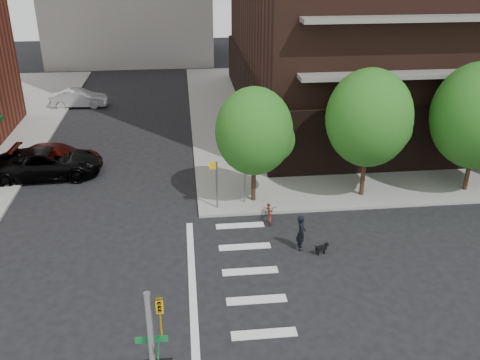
{
  "coord_description": "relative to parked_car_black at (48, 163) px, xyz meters",
  "views": [
    {
      "loc": [
        0.46,
        -17.07,
        13.13
      ],
      "look_at": [
        3.0,
        6.0,
        2.5
      ],
      "focal_mm": 40.0,
      "sensor_mm": 36.0,
      "label": 1
    }
  ],
  "objects": [
    {
      "name": "dog_walker",
      "position": [
        13.21,
        -9.63,
        -0.0
      ],
      "size": [
        0.67,
        0.48,
        1.72
      ],
      "primitive_type": "imported",
      "rotation": [
        0.0,
        0.0,
        1.46
      ],
      "color": "black",
      "rests_on": "ground"
    },
    {
      "name": "sidewalk_ne",
      "position": [
        28.18,
        10.32,
        -0.79
      ],
      "size": [
        39.0,
        33.0,
        0.15
      ],
      "primitive_type": "cube",
      "color": "gray",
      "rests_on": "ground"
    },
    {
      "name": "pedestrian_signal",
      "position": [
        10.0,
        -5.26,
        0.99
      ],
      "size": [
        2.18,
        0.67,
        2.6
      ],
      "color": "slate",
      "rests_on": "sidewalk_ne"
    },
    {
      "name": "tree_a",
      "position": [
        11.68,
        -4.68,
        3.18
      ],
      "size": [
        4.0,
        4.0,
        5.9
      ],
      "color": "#301E11",
      "rests_on": "sidewalk_ne"
    },
    {
      "name": "crosswalk",
      "position": [
        9.89,
        -13.18,
        -0.86
      ],
      "size": [
        3.85,
        13.0,
        0.01
      ],
      "color": "silver",
      "rests_on": "ground"
    },
    {
      "name": "parked_car_silver",
      "position": [
        -0.52,
        14.41,
        -0.11
      ],
      "size": [
        1.71,
        4.62,
        1.51
      ],
      "primitive_type": "imported",
      "rotation": [
        0.0,
        0.0,
        1.55
      ],
      "color": "#BBBCC2",
      "rests_on": "ground"
    },
    {
      "name": "scooter",
      "position": [
        12.24,
        -6.68,
        -0.4
      ],
      "size": [
        0.76,
        1.81,
        0.93
      ],
      "primitive_type": "imported",
      "rotation": [
        0.0,
        0.0,
        -0.08
      ],
      "color": "maroon",
      "rests_on": "ground"
    },
    {
      "name": "tree_b",
      "position": [
        17.68,
        -4.68,
        3.68
      ],
      "size": [
        4.5,
        4.5,
        6.65
      ],
      "color": "#301E11",
      "rests_on": "sidewalk_ne"
    },
    {
      "name": "parked_car_black",
      "position": [
        0.0,
        0.0,
        0.0
      ],
      "size": [
        3.18,
        6.35,
        1.73
      ],
      "primitive_type": "imported",
      "rotation": [
        0.0,
        0.0,
        1.62
      ],
      "color": "black",
      "rests_on": "ground"
    },
    {
      "name": "ground",
      "position": [
        7.68,
        -13.18,
        -0.86
      ],
      "size": [
        120.0,
        120.0,
        0.0
      ],
      "primitive_type": "plane",
      "color": "black",
      "rests_on": "ground"
    },
    {
      "name": "tree_c",
      "position": [
        23.68,
        -4.68,
        3.58
      ],
      "size": [
        5.0,
        5.0,
        6.8
      ],
      "color": "#301E11",
      "rests_on": "sidewalk_ne"
    },
    {
      "name": "dog",
      "position": [
        14.07,
        -10.17,
        -0.54
      ],
      "size": [
        0.62,
        0.31,
        0.52
      ],
      "rotation": [
        0.0,
        0.0,
        0.29
      ],
      "color": "black",
      "rests_on": "ground"
    },
    {
      "name": "parked_car_maroon",
      "position": [
        0.33,
        1.15,
        -0.09
      ],
      "size": [
        2.5,
        5.47,
        1.55
      ],
      "primitive_type": "imported",
      "rotation": [
        0.0,
        0.0,
        1.51
      ],
      "color": "#390805",
      "rests_on": "ground"
    }
  ]
}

